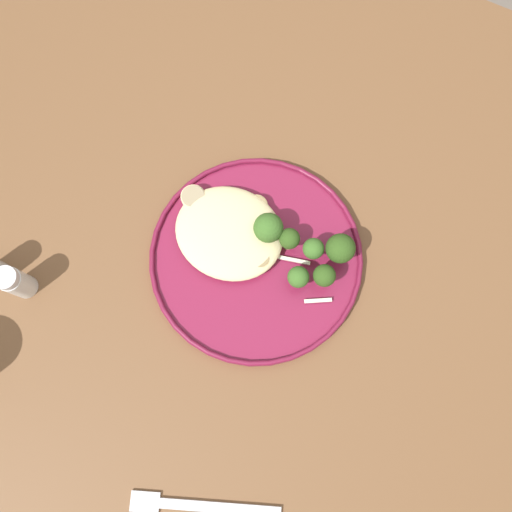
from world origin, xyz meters
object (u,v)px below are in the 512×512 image
at_px(seared_scallop_left_edge, 257,206).
at_px(broccoli_floret_near_rim, 298,277).
at_px(seared_scallop_large_seared, 213,232).
at_px(dinner_fork, 199,506).
at_px(dinner_plate, 256,258).
at_px(broccoli_floret_front_edge, 269,227).
at_px(seared_scallop_on_noodles, 260,259).
at_px(seared_scallop_tilted_round, 231,221).
at_px(broccoli_floret_left_leaning, 340,249).
at_px(salt_shaker, 16,282).
at_px(broccoli_floret_center_pile, 289,239).
at_px(seared_scallop_half_hidden, 214,213).
at_px(broccoli_floret_beside_noodles, 313,249).
at_px(broccoli_floret_rear_charred, 324,276).
at_px(seared_scallop_front_small, 192,201).
at_px(seared_scallop_tiny_bay, 231,253).

relative_size(seared_scallop_left_edge, broccoli_floret_near_rim, 0.72).
distance_m(seared_scallop_large_seared, dinner_fork, 0.35).
relative_size(dinner_plate, broccoli_floret_front_edge, 5.24).
xyz_separation_m(seared_scallop_on_noodles, seared_scallop_tilted_round, (0.06, -0.03, 0.00)).
bearing_deg(broccoli_floret_left_leaning, dinner_plate, 27.31).
bearing_deg(broccoli_floret_left_leaning, seared_scallop_left_edge, -6.09).
distance_m(broccoli_floret_front_edge, broccoli_floret_left_leaning, 0.10).
xyz_separation_m(broccoli_floret_left_leaning, salt_shaker, (0.36, 0.22, -0.02)).
bearing_deg(seared_scallop_tilted_round, broccoli_floret_center_pile, -174.89).
bearing_deg(seared_scallop_on_noodles, seared_scallop_half_hidden, -19.89).
bearing_deg(seared_scallop_on_noodles, broccoli_floret_beside_noodles, -146.58).
bearing_deg(broccoli_floret_beside_noodles, broccoli_floret_front_edge, -0.85).
distance_m(seared_scallop_on_noodles, broccoli_floret_left_leaning, 0.11).
xyz_separation_m(seared_scallop_large_seared, broccoli_floret_center_pile, (-0.10, -0.03, 0.02)).
bearing_deg(seared_scallop_on_noodles, broccoli_floret_center_pile, -123.38).
relative_size(broccoli_floret_rear_charred, broccoli_floret_beside_noodles, 0.99).
distance_m(seared_scallop_large_seared, seared_scallop_left_edge, 0.07).
xyz_separation_m(seared_scallop_front_small, seared_scallop_half_hidden, (-0.03, 0.00, -0.00)).
relative_size(seared_scallop_tiny_bay, dinner_fork, 0.17).
relative_size(seared_scallop_on_noodles, seared_scallop_large_seared, 0.92).
relative_size(dinner_plate, seared_scallop_large_seared, 9.54).
relative_size(seared_scallop_large_seared, seared_scallop_tiny_bay, 1.02).
height_order(seared_scallop_half_hidden, broccoli_floret_left_leaning, broccoli_floret_left_leaning).
bearing_deg(broccoli_floret_center_pile, seared_scallop_tilted_round, 5.11).
distance_m(dinner_plate, dinner_fork, 0.32).
bearing_deg(dinner_fork, seared_scallop_tiny_bay, -70.48).
bearing_deg(broccoli_floret_front_edge, dinner_plate, 89.04).
distance_m(seared_scallop_left_edge, dinner_fork, 0.39).
distance_m(dinner_plate, broccoli_floret_beside_noodles, 0.08).
height_order(seared_scallop_half_hidden, broccoli_floret_rear_charred, broccoli_floret_rear_charred).
xyz_separation_m(seared_scallop_tiny_bay, broccoli_floret_front_edge, (-0.03, -0.05, 0.02)).
bearing_deg(seared_scallop_large_seared, salt_shaker, 41.90).
height_order(seared_scallop_tiny_bay, seared_scallop_half_hidden, seared_scallop_half_hidden).
relative_size(seared_scallop_front_small, seared_scallop_tiny_bay, 1.14).
bearing_deg(salt_shaker, seared_scallop_front_small, -126.57).
bearing_deg(seared_scallop_tiny_bay, broccoli_floret_rear_charred, -170.57).
bearing_deg(seared_scallop_left_edge, seared_scallop_on_noodles, 119.07).
distance_m(seared_scallop_tiny_bay, salt_shaker, 0.28).
height_order(seared_scallop_tilted_round, broccoli_floret_front_edge, broccoli_floret_front_edge).
bearing_deg(seared_scallop_left_edge, dinner_plate, 115.35).
relative_size(seared_scallop_left_edge, broccoli_floret_beside_noodles, 0.61).
xyz_separation_m(seared_scallop_front_small, seared_scallop_tiny_bay, (-0.08, 0.04, -0.00)).
height_order(broccoli_floret_near_rim, broccoli_floret_center_pile, broccoli_floret_center_pile).
xyz_separation_m(broccoli_floret_front_edge, salt_shaker, (0.26, 0.21, -0.01)).
distance_m(seared_scallop_large_seared, broccoli_floret_left_leaning, 0.17).
bearing_deg(seared_scallop_front_small, seared_scallop_large_seared, 149.82).
relative_size(dinner_plate, broccoli_floret_rear_charred, 5.84).
distance_m(seared_scallop_on_noodles, broccoli_floret_center_pile, 0.05).
xyz_separation_m(seared_scallop_half_hidden, broccoli_floret_near_rim, (-0.14, 0.03, 0.01)).
relative_size(seared_scallop_left_edge, seared_scallop_half_hidden, 1.09).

